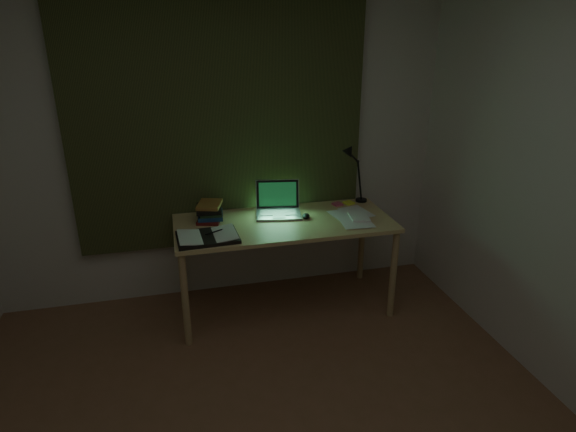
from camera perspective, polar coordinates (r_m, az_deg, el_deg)
name	(u,v)px	position (r m, az deg, el deg)	size (l,w,h in m)	color
wall_back	(220,143)	(3.75, -8.02, 8.61)	(3.50, 0.00, 2.50)	beige
curtain	(220,117)	(3.67, -8.11, 11.52)	(2.20, 0.06, 2.00)	#2E351A
desk	(284,265)	(3.71, -0.45, -5.89)	(1.60, 0.70, 0.73)	#DEC077
laptop	(279,201)	(3.62, -1.13, 1.84)	(0.34, 0.38, 0.24)	silver
open_textbook	(208,237)	(3.30, -9.52, -2.41)	(0.41, 0.29, 0.04)	silver
book_stack	(210,211)	(3.60, -9.27, 0.55)	(0.18, 0.21, 0.14)	silver
loose_papers	(353,217)	(3.65, 7.66, -0.08)	(0.30, 0.32, 0.02)	white
mouse	(306,216)	(3.61, 2.15, -0.01)	(0.06, 0.09, 0.03)	black
sticky_yellow	(349,203)	(3.94, 7.20, 1.57)	(0.07, 0.07, 0.02)	#F6FF35
sticky_pink	(337,204)	(3.90, 5.87, 1.41)	(0.07, 0.07, 0.01)	#E35879
desk_lamp	(363,172)	(3.94, 8.86, 5.16)	(0.33, 0.26, 0.50)	black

